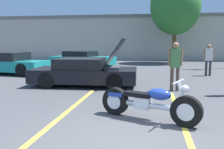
# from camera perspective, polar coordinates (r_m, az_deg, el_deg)

# --- Properties ---
(ground_plane) EXTENTS (80.00, 80.00, 0.00)m
(ground_plane) POSITION_cam_1_polar(r_m,az_deg,el_deg) (4.56, 4.01, -15.44)
(ground_plane) COLOR #474749
(parking_stripe_foreground) EXTENTS (0.12, 5.20, 0.01)m
(parking_stripe_foreground) POSITION_cam_1_polar(r_m,az_deg,el_deg) (6.75, -9.55, -7.83)
(parking_stripe_foreground) COLOR yellow
(parking_stripe_foreground) RESTS_ON ground
(parking_stripe_middle) EXTENTS (0.12, 5.20, 0.01)m
(parking_stripe_middle) POSITION_cam_1_polar(r_m,az_deg,el_deg) (6.45, 15.11, -8.72)
(parking_stripe_middle) COLOR yellow
(parking_stripe_middle) RESTS_ON ground
(far_building) EXTENTS (32.00, 4.20, 4.40)m
(far_building) POSITION_cam_1_polar(r_m,az_deg,el_deg) (26.34, 8.41, 8.61)
(far_building) COLOR #B2AD9E
(far_building) RESTS_ON ground
(tree_background) EXTENTS (4.10, 4.10, 7.05)m
(tree_background) POSITION_cam_1_polar(r_m,az_deg,el_deg) (21.86, 14.26, 14.90)
(tree_background) COLOR brown
(tree_background) RESTS_ON ground
(motorcycle) EXTENTS (2.27, 1.14, 0.97)m
(motorcycle) POSITION_cam_1_polar(r_m,az_deg,el_deg) (5.74, 8.23, -6.42)
(motorcycle) COLOR black
(motorcycle) RESTS_ON ground
(show_car_hood_open) EXTENTS (4.27, 2.11, 1.91)m
(show_car_hood_open) POSITION_cam_1_polar(r_m,az_deg,el_deg) (10.23, -6.14, 0.58)
(show_car_hood_open) COLOR black
(show_car_hood_open) RESTS_ON ground
(parked_car_left_row) EXTENTS (4.30, 2.29, 1.20)m
(parked_car_left_row) POSITION_cam_1_polar(r_m,az_deg,el_deg) (14.93, -22.16, 2.32)
(parked_car_left_row) COLOR teal
(parked_car_left_row) RESTS_ON ground
(parked_car_mid_row) EXTENTS (4.67, 2.88, 1.14)m
(parked_car_mid_row) POSITION_cam_1_polar(r_m,az_deg,el_deg) (17.69, -6.79, 3.47)
(parked_car_mid_row) COLOR teal
(parked_car_mid_row) RESTS_ON ground
(spectator_by_show_car) EXTENTS (0.52, 0.22, 1.65)m
(spectator_by_show_car) POSITION_cam_1_polar(r_m,az_deg,el_deg) (14.00, 21.22, 3.71)
(spectator_by_show_car) COLOR #333338
(spectator_by_show_car) RESTS_ON ground
(spectator_midground) EXTENTS (0.52, 0.23, 1.76)m
(spectator_midground) POSITION_cam_1_polar(r_m,az_deg,el_deg) (9.27, 14.24, 2.79)
(spectator_midground) COLOR brown
(spectator_midground) RESTS_ON ground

